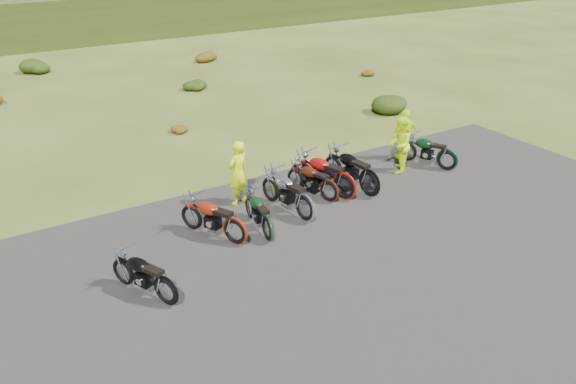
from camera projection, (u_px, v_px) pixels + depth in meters
ground at (325, 233)px, 14.52m from camera, size 300.00×300.00×0.00m
gravel_pad at (374, 270)px, 12.98m from camera, size 20.00×12.00×0.04m
hill_slope at (22, 6)px, 52.89m from camera, size 300.00×45.97×9.37m
shrub_3 at (36, 64)px, 29.57m from camera, size 1.56×1.56×0.92m
shrub_4 at (178, 127)px, 21.29m from camera, size 0.77×0.77×0.45m
shrub_5 at (194, 84)px, 26.69m from camera, size 1.03×1.03×0.61m
shrub_6 at (205, 55)px, 32.08m from camera, size 1.30×1.30×0.77m
shrub_7 at (390, 100)px, 23.66m from camera, size 1.56×1.56×0.92m
shrub_8 at (365, 71)px, 29.20m from camera, size 0.77×0.77×0.45m
motorcycle_0 at (168, 305)px, 11.81m from camera, size 1.41×2.04×1.02m
motorcycle_1 at (236, 245)px, 14.01m from camera, size 1.57×2.19×1.10m
motorcycle_2 at (268, 241)px, 14.20m from camera, size 0.89×1.96×0.99m
motorcycle_3 at (305, 221)px, 15.10m from camera, size 1.05×2.31×1.17m
motorcycle_4 at (329, 202)px, 16.13m from camera, size 1.15×2.03×1.01m
motorcycle_5 at (369, 196)px, 16.47m from camera, size 1.06×2.39×1.21m
motorcycle_6 at (344, 200)px, 16.28m from camera, size 1.48×2.44×1.21m
motorcycle_7 at (446, 171)px, 18.16m from camera, size 1.46×2.13×1.06m
person_middle at (238, 174)px, 15.63m from camera, size 0.79×0.64×1.87m
person_right_a at (399, 146)px, 17.66m from camera, size 1.12×1.12×1.83m
person_right_b at (405, 135)px, 18.69m from camera, size 1.04×0.51×1.71m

